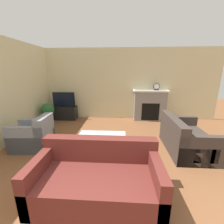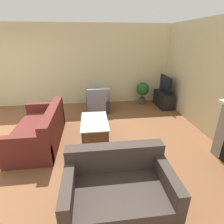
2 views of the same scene
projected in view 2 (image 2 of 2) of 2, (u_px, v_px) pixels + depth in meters
wall_back at (214, 80)px, 4.04m from camera, size 8.09×0.06×2.70m
wall_left at (97, 66)px, 6.09m from camera, size 0.06×8.11×2.70m
tv_stand at (164, 99)px, 6.12m from camera, size 0.91×0.42×0.51m
tv at (165, 84)px, 5.91m from camera, size 0.85×0.06×0.56m
couch_sectional at (40, 131)px, 3.96m from camera, size 1.84×0.93×0.82m
couch_loveseat at (118, 191)px, 2.41m from camera, size 0.94×1.43×0.82m
armchair_by_window at (98, 102)px, 5.77m from camera, size 0.92×0.77×0.82m
coffee_table at (94, 122)px, 4.15m from camera, size 1.09×0.63×0.43m
potted_plant at (143, 90)px, 6.27m from camera, size 0.46×0.46×0.78m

